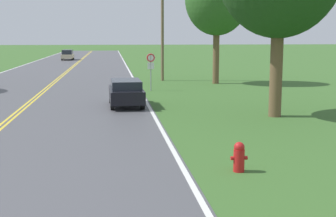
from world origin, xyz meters
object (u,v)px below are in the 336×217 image
at_px(car_black_hatchback_approaching, 126,92).
at_px(fire_hydrant, 239,157).
at_px(car_champagne_van_mid_near, 68,55).
at_px(traffic_sign, 151,63).

bearing_deg(car_black_hatchback_approaching, fire_hydrant, 10.58).
relative_size(fire_hydrant, car_champagne_van_mid_near, 0.18).
height_order(fire_hydrant, traffic_sign, traffic_sign).
xyz_separation_m(fire_hydrant, traffic_sign, (-0.75, 19.57, 1.50)).
xyz_separation_m(fire_hydrant, car_champagne_van_mid_near, (-10.07, 62.48, 0.41)).
relative_size(fire_hydrant, car_black_hatchback_approaching, 0.21).
relative_size(car_black_hatchback_approaching, car_champagne_van_mid_near, 0.83).
bearing_deg(car_black_hatchback_approaching, traffic_sign, 163.11).
height_order(traffic_sign, car_champagne_van_mid_near, traffic_sign).
distance_m(fire_hydrant, car_champagne_van_mid_near, 63.28).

